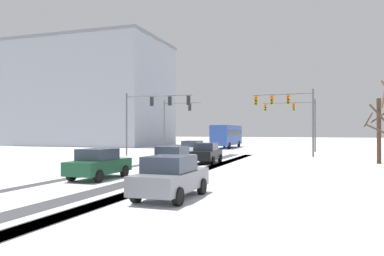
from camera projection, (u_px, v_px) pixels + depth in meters
name	position (u px, v px, depth m)	size (l,w,h in m)	color
wheel_track_left_lane	(173.00, 171.00, 24.24)	(1.16, 36.53, 0.01)	#424247
wheel_track_right_lane	(119.00, 169.00, 25.51)	(0.78, 36.53, 0.01)	#424247
wheel_track_center	(197.00, 172.00, 23.73)	(0.82, 36.53, 0.01)	#424247
wheel_track_oncoming	(197.00, 172.00, 23.73)	(0.99, 36.53, 0.01)	#424247
sidewalk_kerb_right	(335.00, 179.00, 19.56)	(4.00, 36.53, 0.12)	white
traffic_signal_far_right	(296.00, 114.00, 47.47)	(6.47, 0.46, 6.50)	#56565B
traffic_signal_far_left	(174.00, 117.00, 48.51)	(5.12, 0.38, 6.50)	#56565B
traffic_signal_near_right	(288.00, 108.00, 36.29)	(5.74, 0.59, 6.50)	#56565B
traffic_signal_near_left	(152.00, 109.00, 38.57)	(7.30, 0.41, 6.50)	#56565B
car_white_lead	(193.00, 149.00, 36.77)	(1.93, 4.15, 1.62)	silver
car_black_second	(206.00, 153.00, 30.07)	(1.94, 4.15, 1.62)	black
car_silver_third	(173.00, 159.00, 23.25)	(1.89, 4.13, 1.62)	#B7BABF
car_dark_green_fourth	(99.00, 164.00, 20.22)	(1.88, 4.12, 1.62)	#194C2D
car_grey_fifth	(171.00, 177.00, 14.40)	(1.90, 4.14, 1.62)	slate
bus_oncoming	(227.00, 135.00, 57.58)	(2.79, 11.03, 3.38)	#284793
bare_tree_sidewalk_far	(378.00, 129.00, 29.72)	(2.24, 2.20, 5.12)	#423023
office_building_far_left_block	(90.00, 94.00, 68.67)	(27.23, 17.23, 18.42)	#9399A3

